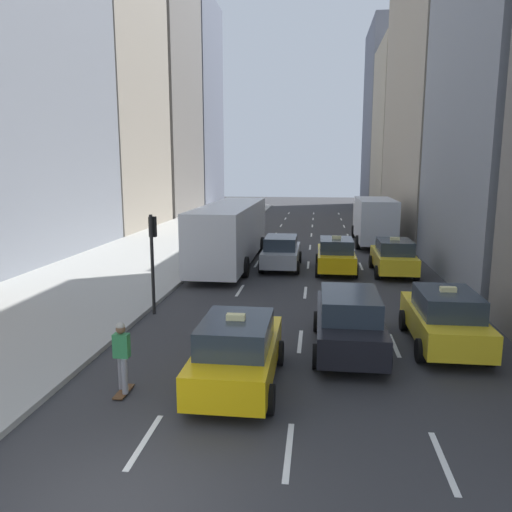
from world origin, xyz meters
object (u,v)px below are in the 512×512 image
object	(u,v)px
taxi_second	(444,318)
taxi_third	(336,255)
taxi_fourth	(393,257)
sedan_black_near	(281,252)
skateboarder	(122,355)
box_truck	(373,219)
city_bus	(231,231)
taxi_lead	(237,351)
traffic_light_pole	(153,248)
sedan_silver_behind	(349,320)

from	to	relation	value
taxi_second	taxi_third	bearing A→B (deg)	105.22
taxi_fourth	sedan_black_near	xyz separation A→B (m)	(-5.60, 0.76, -0.01)
taxi_second	skateboarder	size ratio (longest dim) A/B	2.52
box_truck	city_bus	bearing A→B (deg)	-136.61
sedan_black_near	skateboarder	bearing A→B (deg)	-99.77
taxi_lead	sedan_black_near	xyz separation A→B (m)	(0.00, 14.29, -0.01)
taxi_fourth	skateboarder	xyz separation A→B (m)	(-8.19, -14.28, 0.08)
sedan_black_near	box_truck	world-z (taller)	box_truck
taxi_second	traffic_light_pole	size ratio (longest dim) A/B	1.22
city_bus	taxi_lead	bearing A→B (deg)	-79.48
taxi_third	traffic_light_pole	size ratio (longest dim) A/B	1.22
sedan_silver_behind	traffic_light_pole	xyz separation A→B (m)	(-6.75, 2.89, 1.51)
sedan_silver_behind	skateboarder	size ratio (longest dim) A/B	2.80
sedan_black_near	traffic_light_pole	size ratio (longest dim) A/B	1.26
sedan_silver_behind	sedan_black_near	bearing A→B (deg)	103.63
taxi_lead	sedan_black_near	distance (m)	14.29
city_bus	taxi_fourth	bearing A→B (deg)	-10.89
sedan_black_near	traffic_light_pole	xyz separation A→B (m)	(-3.95, -8.66, 1.54)
taxi_fourth	traffic_light_pole	bearing A→B (deg)	-140.43
box_truck	traffic_light_pole	distance (m)	19.92
sedan_black_near	box_truck	size ratio (longest dim) A/B	0.54
sedan_black_near	traffic_light_pole	distance (m)	9.64
sedan_black_near	taxi_fourth	bearing A→B (deg)	-7.76
taxi_third	traffic_light_pole	distance (m)	10.59
city_bus	traffic_light_pole	distance (m)	9.60
taxi_third	sedan_silver_behind	size ratio (longest dim) A/B	0.90
taxi_second	sedan_silver_behind	size ratio (longest dim) A/B	0.90
taxi_lead	traffic_light_pole	xyz separation A→B (m)	(-3.95, 5.64, 1.53)
box_truck	skateboarder	bearing A→B (deg)	-108.95
taxi_fourth	skateboarder	size ratio (longest dim) A/B	2.52
skateboarder	taxi_lead	bearing A→B (deg)	16.19
taxi_second	city_bus	world-z (taller)	city_bus
taxi_fourth	traffic_light_pole	size ratio (longest dim) A/B	1.22
taxi_fourth	skateboarder	bearing A→B (deg)	-119.83
sedan_silver_behind	traffic_light_pole	bearing A→B (deg)	156.80
taxi_lead	skateboarder	world-z (taller)	taxi_lead
taxi_second	box_truck	world-z (taller)	box_truck
taxi_fourth	box_truck	size ratio (longest dim) A/B	0.52
sedan_silver_behind	box_truck	bearing A→B (deg)	82.17
skateboarder	traffic_light_pole	xyz separation A→B (m)	(-1.36, 6.39, 1.45)
taxi_second	taxi_fourth	distance (m)	10.16
taxi_third	city_bus	xyz separation A→B (m)	(-5.61, 1.49, 0.91)
city_bus	skateboarder	world-z (taller)	city_bus
sedan_silver_behind	taxi_lead	bearing A→B (deg)	-135.54
taxi_fourth	sedan_black_near	size ratio (longest dim) A/B	0.97
box_truck	traffic_light_pole	world-z (taller)	traffic_light_pole
sedan_black_near	skateboarder	xyz separation A→B (m)	(-2.59, -15.05, 0.09)
skateboarder	traffic_light_pole	size ratio (longest dim) A/B	0.48
box_truck	taxi_lead	bearing A→B (deg)	-103.63
taxi_third	box_truck	xyz separation A→B (m)	(2.80, 9.44, 0.83)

